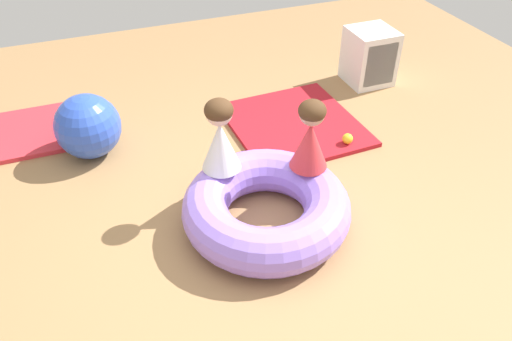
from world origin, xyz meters
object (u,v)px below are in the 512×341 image
child_in_red (310,135)px  child_in_white (220,136)px  play_ball_yellow (348,139)px  exercise_ball_large (88,126)px  storage_cube (371,57)px  inflatable_cushion (266,207)px

child_in_red → child_in_white: child_in_white is taller
play_ball_yellow → exercise_ball_large: (-2.06, 0.69, 0.18)m
child_in_red → storage_cube: child_in_red is taller
child_in_white → play_ball_yellow: child_in_white is taller
inflatable_cushion → storage_cube: size_ratio=2.11×
play_ball_yellow → storage_cube: size_ratio=0.16×
storage_cube → play_ball_yellow: bearing=-128.9°
inflatable_cushion → play_ball_yellow: 1.20m
inflatable_cushion → exercise_ball_large: exercise_ball_large is taller
child_in_red → play_ball_yellow: child_in_red is taller
storage_cube → child_in_white: bearing=-147.8°
inflatable_cushion → child_in_red: bearing=21.1°
exercise_ball_large → storage_cube: size_ratio=0.97×
inflatable_cushion → child_in_red: (0.38, 0.15, 0.42)m
child_in_red → exercise_ball_large: size_ratio=0.98×
inflatable_cushion → play_ball_yellow: (1.01, 0.64, -0.08)m
play_ball_yellow → exercise_ball_large: exercise_ball_large is taller
child_in_white → exercise_ball_large: child_in_white is taller
child_in_white → exercise_ball_large: size_ratio=1.02×
play_ball_yellow → inflatable_cushion: bearing=-147.6°
child_in_red → play_ball_yellow: (0.63, 0.50, -0.50)m
child_in_red → storage_cube: 2.07m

